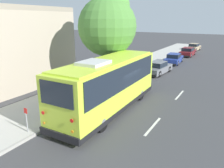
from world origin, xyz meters
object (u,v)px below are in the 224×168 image
parked_sedan_maroon (188,52)px  parked_sedan_tan (194,47)px  street_tree (108,23)px  shuttle_bus (109,82)px  parked_sedan_blue (174,59)px  sign_post_near (27,120)px  parked_sedan_gray (158,68)px  sign_post_far (57,104)px  fire_hydrant (126,76)px

parked_sedan_maroon → parked_sedan_tan: (6.83, 0.34, -0.02)m
street_tree → shuttle_bus: bearing=-148.3°
parked_sedan_blue → parked_sedan_tan: 14.07m
shuttle_bus → sign_post_near: (-4.79, 1.97, -1.05)m
parked_sedan_gray → parked_sedan_maroon: parked_sedan_maroon is taller
parked_sedan_maroon → parked_sedan_tan: bearing=3.5°
parked_sedan_tan → sign_post_far: (-34.27, 1.36, 0.30)m
parked_sedan_maroon → fire_hydrant: size_ratio=5.80×
shuttle_bus → parked_sedan_gray: shuttle_bus is taller
parked_sedan_gray → parked_sedan_blue: parked_sedan_blue is taller
parked_sedan_gray → sign_post_near: size_ratio=3.49×
shuttle_bus → fire_hydrant: size_ratio=11.77×
sign_post_near → parked_sedan_gray: bearing=-5.2°
parked_sedan_gray → street_tree: street_tree is taller
parked_sedan_maroon → sign_post_near: size_ratio=3.62×
street_tree → sign_post_far: 8.09m
shuttle_bus → parked_sedan_blue: bearing=0.8°
parked_sedan_tan → street_tree: (-27.57, 1.91, 4.80)m
parked_sedan_maroon → sign_post_far: bearing=177.2°
parked_sedan_gray → parked_sedan_tan: (20.53, 0.08, -0.00)m
parked_sedan_blue → street_tree: (-13.50, 1.98, 4.79)m
parked_sedan_maroon → shuttle_bus: bearing=-178.7°
parked_sedan_blue → shuttle_bus: bearing=178.8°
parked_sedan_maroon → parked_sedan_tan: 6.84m
parked_sedan_gray → parked_sedan_maroon: size_ratio=0.96×
parked_sedan_blue → sign_post_far: (-20.20, 1.42, 0.29)m
parked_sedan_tan → sign_post_far: sign_post_far is taller
parked_sedan_gray → parked_sedan_blue: (6.46, 0.01, 0.00)m
sign_post_near → fire_hydrant: (11.10, 0.02, -0.27)m
parked_sedan_tan → fire_hydrant: 25.37m
shuttle_bus → fire_hydrant: (6.32, 1.98, -1.32)m
street_tree → parked_sedan_gray: bearing=-15.8°
sign_post_near → street_tree: bearing=3.6°
shuttle_bus → sign_post_far: bearing=142.0°
parked_sedan_maroon → street_tree: bearing=174.5°
parked_sedan_gray → sign_post_far: sign_post_far is taller
parked_sedan_blue → sign_post_far: bearing=173.0°
parked_sedan_blue → sign_post_far: size_ratio=3.16×
street_tree → sign_post_near: 10.00m
sign_post_near → parked_sedan_tan: bearing=-2.1°
shuttle_bus → sign_post_near: size_ratio=7.34×
parked_sedan_gray → fire_hydrant: parked_sedan_gray is taller
shuttle_bus → street_tree: (4.08, 2.52, 3.53)m
parked_sedan_blue → fire_hydrant: size_ratio=5.67×
parked_sedan_tan → fire_hydrant: bearing=-178.7°
fire_hydrant → sign_post_far: bearing=-179.9°
parked_sedan_maroon → sign_post_far: sign_post_far is taller
shuttle_bus → parked_sedan_maroon: bearing=-0.4°
parked_sedan_tan → sign_post_near: 36.47m
parked_sedan_maroon → street_tree: size_ratio=0.59×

